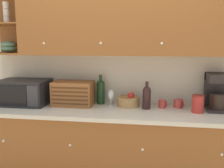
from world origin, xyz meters
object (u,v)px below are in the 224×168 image
object	(u,v)px
wine_bottle	(101,91)
mug	(178,104)
storage_canister	(198,104)
second_wine_bottle	(147,96)
bread_box	(73,94)
coffee_maker	(218,92)
wine_glass	(111,95)
mug_blue_second	(162,104)
fruit_basket	(128,101)
microwave	(24,92)

from	to	relation	value
wine_bottle	mug	world-z (taller)	wine_bottle
mug	storage_canister	distance (m)	0.24
mug	storage_canister	xyz separation A→B (m)	(0.17, -0.16, 0.05)
storage_canister	second_wine_bottle	bearing A→B (deg)	173.12
bread_box	second_wine_bottle	distance (m)	0.82
wine_bottle	coffee_maker	xyz separation A→B (m)	(1.26, -0.08, 0.04)
bread_box	coffee_maker	world-z (taller)	coffee_maker
wine_glass	mug_blue_second	size ratio (longest dim) A/B	1.99
bread_box	wine_glass	distance (m)	0.43
storage_canister	mug	bearing A→B (deg)	136.41
bread_box	mug_blue_second	size ratio (longest dim) A/B	4.79
fruit_basket	mug	world-z (taller)	fruit_basket
mug_blue_second	bread_box	bearing A→B (deg)	-177.67
wine_glass	fruit_basket	bearing A→B (deg)	10.06
storage_canister	coffee_maker	world-z (taller)	coffee_maker
bread_box	wine_glass	size ratio (longest dim) A/B	2.40
wine_bottle	second_wine_bottle	world-z (taller)	wine_bottle
microwave	coffee_maker	bearing A→B (deg)	1.74
second_wine_bottle	storage_canister	distance (m)	0.52
microwave	fruit_basket	world-z (taller)	microwave
microwave	bread_box	xyz separation A→B (m)	(0.58, 0.03, -0.00)
wine_bottle	mug_blue_second	size ratio (longest dim) A/B	3.69
wine_bottle	storage_canister	size ratio (longest dim) A/B	1.89
wine_bottle	fruit_basket	size ratio (longest dim) A/B	1.39
wine_bottle	mug	bearing A→B (deg)	-2.96
wine_glass	coffee_maker	bearing A→B (deg)	0.37
wine_bottle	microwave	bearing A→B (deg)	-170.40
coffee_maker	wine_bottle	bearing A→B (deg)	176.27
wine_glass	second_wine_bottle	world-z (taller)	second_wine_bottle
microwave	second_wine_bottle	xyz separation A→B (m)	(1.40, 0.00, -0.01)
bread_box	wine_bottle	xyz separation A→B (m)	(0.29, 0.12, 0.02)
fruit_basket	microwave	bearing A→B (deg)	-175.61
wine_bottle	storage_canister	world-z (taller)	wine_bottle
second_wine_bottle	coffee_maker	world-z (taller)	coffee_maker
bread_box	mug	bearing A→B (deg)	3.59
wine_glass	microwave	bearing A→B (deg)	-176.72
wine_bottle	mug_blue_second	xyz separation A→B (m)	(0.70, -0.08, -0.11)
mug_blue_second	fruit_basket	bearing A→B (deg)	176.55
microwave	coffee_maker	distance (m)	2.13
storage_canister	coffee_maker	bearing A→B (deg)	29.55
microwave	wine_glass	bearing A→B (deg)	3.28
microwave	mug	bearing A→B (deg)	3.36
wine_bottle	storage_canister	xyz separation A→B (m)	(1.04, -0.21, -0.06)
storage_canister	bread_box	bearing A→B (deg)	176.15
wine_glass	storage_canister	distance (m)	0.92
fruit_basket	storage_canister	world-z (taller)	storage_canister
microwave	mug	distance (m)	1.74
wine_glass	mug	distance (m)	0.74
wine_bottle	mug	xyz separation A→B (m)	(0.87, -0.04, -0.11)
wine_bottle	mug	distance (m)	0.88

